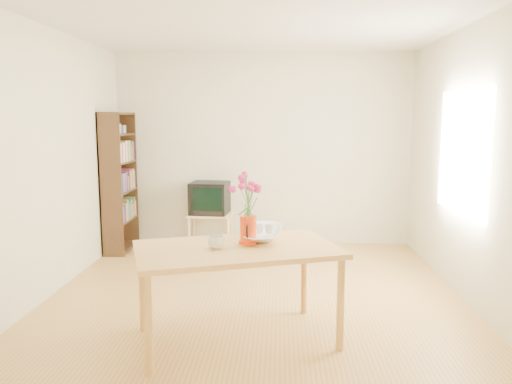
# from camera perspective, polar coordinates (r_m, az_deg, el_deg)

# --- Properties ---
(room) EXTENTS (4.50, 4.50, 4.50)m
(room) POSITION_cam_1_polar(r_m,az_deg,el_deg) (4.60, 0.19, 3.18)
(room) COLOR #B2833F
(room) RESTS_ON ground
(table) EXTENTS (1.71, 1.30, 0.75)m
(table) POSITION_cam_1_polar(r_m,az_deg,el_deg) (3.85, -2.20, -7.36)
(table) COLOR #C99045
(table) RESTS_ON ground
(tv_stand) EXTENTS (0.60, 0.45, 0.46)m
(tv_stand) POSITION_cam_1_polar(r_m,az_deg,el_deg) (6.74, -5.27, -3.05)
(tv_stand) COLOR #E0C17E
(tv_stand) RESTS_ON ground
(bookshelf) EXTENTS (0.28, 0.70, 1.80)m
(bookshelf) POSITION_cam_1_polar(r_m,az_deg,el_deg) (6.71, -15.33, 0.56)
(bookshelf) COLOR #331F11
(bookshelf) RESTS_ON ground
(pitcher) EXTENTS (0.15, 0.22, 0.23)m
(pitcher) POSITION_cam_1_polar(r_m,az_deg,el_deg) (3.89, -0.90, -4.48)
(pitcher) COLOR #EC3F0D
(pitcher) RESTS_ON table
(flowers) EXTENTS (0.26, 0.26, 0.36)m
(flowers) POSITION_cam_1_polar(r_m,az_deg,el_deg) (3.83, -0.91, -0.21)
(flowers) COLOR #F33987
(flowers) RESTS_ON pitcher
(mug) EXTENTS (0.17, 0.17, 0.10)m
(mug) POSITION_cam_1_polar(r_m,az_deg,el_deg) (3.77, -4.56, -5.75)
(mug) COLOR white
(mug) RESTS_ON table
(bowl) EXTENTS (0.48, 0.48, 0.42)m
(bowl) POSITION_cam_1_polar(r_m,az_deg,el_deg) (4.08, 0.86, -2.36)
(bowl) COLOR white
(bowl) RESTS_ON table
(teacup_a) EXTENTS (0.08, 0.08, 0.06)m
(teacup_a) POSITION_cam_1_polar(r_m,az_deg,el_deg) (4.09, 0.30, -2.94)
(teacup_a) COLOR white
(teacup_a) RESTS_ON bowl
(teacup_b) EXTENTS (0.08, 0.08, 0.06)m
(teacup_b) POSITION_cam_1_polar(r_m,az_deg,el_deg) (4.11, 1.50, -2.93)
(teacup_b) COLOR white
(teacup_b) RESTS_ON bowl
(television) EXTENTS (0.52, 0.49, 0.42)m
(television) POSITION_cam_1_polar(r_m,az_deg,el_deg) (6.71, -5.29, -0.61)
(television) COLOR black
(television) RESTS_ON tv_stand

